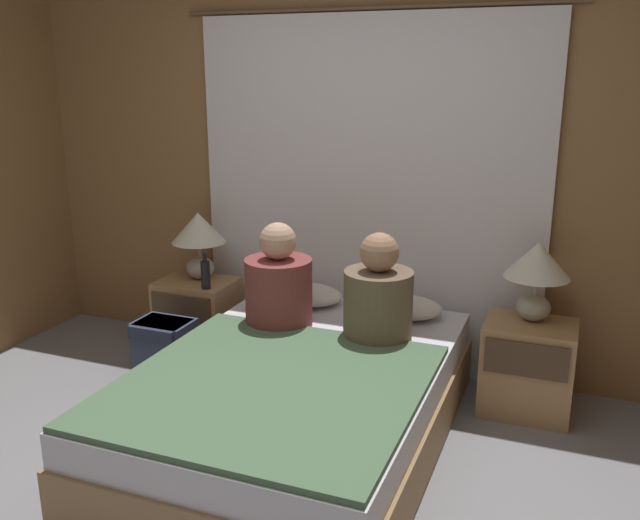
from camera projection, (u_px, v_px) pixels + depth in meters
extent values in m
plane|color=gray|center=(235.00, 520.00, 2.90)|extent=(16.00, 16.00, 0.00)
cube|color=olive|center=(370.00, 172.00, 4.20)|extent=(4.83, 0.06, 2.50)
cube|color=white|center=(366.00, 198.00, 4.19)|extent=(2.20, 0.02, 2.19)
cylinder|color=brown|center=(370.00, 8.00, 3.89)|extent=(2.40, 0.02, 0.02)
cube|color=#99754C|center=(298.00, 417.00, 3.47)|extent=(1.42, 2.08, 0.28)
cube|color=silver|center=(297.00, 377.00, 3.41)|extent=(1.38, 2.04, 0.17)
cube|color=#A87F51|center=(198.00, 318.00, 4.51)|extent=(0.49, 0.38, 0.53)
cube|color=#4C3823|center=(181.00, 310.00, 4.30)|extent=(0.43, 0.02, 0.19)
cube|color=#A87F51|center=(527.00, 368.00, 3.76)|extent=(0.49, 0.38, 0.53)
cube|color=#4C3823|center=(526.00, 360.00, 3.55)|extent=(0.43, 0.02, 0.19)
ellipsoid|color=#B2A899|center=(200.00, 268.00, 4.47)|extent=(0.18, 0.18, 0.15)
cylinder|color=#B2A893|center=(199.00, 250.00, 4.44)|extent=(0.02, 0.02, 0.10)
cone|color=silver|center=(198.00, 227.00, 4.40)|extent=(0.36, 0.36, 0.20)
ellipsoid|color=#B2A899|center=(533.00, 307.00, 3.72)|extent=(0.18, 0.18, 0.15)
cylinder|color=#B2A893|center=(535.00, 286.00, 3.69)|extent=(0.02, 0.02, 0.10)
cone|color=silver|center=(538.00, 260.00, 3.65)|extent=(0.36, 0.36, 0.20)
ellipsoid|color=silver|center=(304.00, 294.00, 4.23)|extent=(0.49, 0.34, 0.12)
ellipsoid|color=silver|center=(401.00, 306.00, 4.01)|extent=(0.49, 0.34, 0.12)
cube|color=#4C6B4C|center=(271.00, 385.00, 3.11)|extent=(1.36, 1.41, 0.03)
cylinder|color=brown|center=(279.00, 292.00, 3.84)|extent=(0.38, 0.38, 0.39)
sphere|color=tan|center=(278.00, 241.00, 3.76)|extent=(0.21, 0.21, 0.21)
cylinder|color=brown|center=(378.00, 305.00, 3.63)|extent=(0.37, 0.37, 0.38)
sphere|color=#A87A5B|center=(379.00, 252.00, 3.55)|extent=(0.21, 0.21, 0.21)
cylinder|color=black|center=(206.00, 275.00, 4.26)|extent=(0.06, 0.06, 0.18)
cylinder|color=black|center=(205.00, 257.00, 4.22)|extent=(0.02, 0.02, 0.06)
cube|color=#333D56|center=(166.00, 353.00, 4.11)|extent=(0.34, 0.24, 0.41)
cube|color=#283045|center=(162.00, 329.00, 4.04)|extent=(0.30, 0.25, 0.08)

